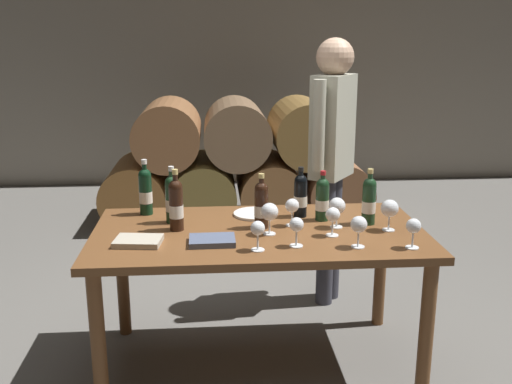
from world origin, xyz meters
name	(u,v)px	position (x,y,z in m)	size (l,w,h in m)	color
ground_plane	(259,362)	(0.00, 0.00, 0.00)	(14.00, 14.00, 0.00)	#66635E
cellar_back_wall	(230,63)	(0.00, 4.20, 1.40)	(10.00, 0.24, 2.80)	gray
barrel_stack	(236,165)	(0.00, 2.60, 0.53)	(2.49, 0.90, 1.15)	#956230
dining_table	(259,247)	(0.00, 0.00, 0.67)	(1.70, 0.90, 0.76)	brown
wine_bottle_0	(176,204)	(-0.42, 0.04, 0.90)	(0.07, 0.07, 0.32)	black
wine_bottle_1	(172,199)	(-0.45, 0.17, 0.89)	(0.07, 0.07, 0.31)	#19381E
wine_bottle_2	(300,195)	(0.25, 0.22, 0.88)	(0.07, 0.07, 0.28)	black
wine_bottle_3	(369,200)	(0.59, 0.06, 0.89)	(0.07, 0.07, 0.30)	#19381E
wine_bottle_4	(322,199)	(0.35, 0.15, 0.88)	(0.07, 0.07, 0.27)	#19381E
wine_bottle_5	(261,204)	(0.02, 0.04, 0.89)	(0.07, 0.07, 0.29)	black
wine_bottle_6	(146,191)	(-0.60, 0.33, 0.89)	(0.07, 0.07, 0.31)	black
wine_glass_0	(292,207)	(0.18, 0.06, 0.86)	(0.07, 0.07, 0.15)	white
wine_glass_1	(390,209)	(0.66, -0.05, 0.87)	(0.09, 0.09, 0.16)	white
wine_glass_2	(359,225)	(0.45, -0.28, 0.87)	(0.08, 0.08, 0.15)	white
wine_glass_3	(413,227)	(0.70, -0.31, 0.86)	(0.07, 0.07, 0.15)	white
wine_glass_4	(258,230)	(-0.03, -0.29, 0.86)	(0.07, 0.07, 0.14)	white
wine_glass_5	(297,226)	(0.16, -0.25, 0.86)	(0.07, 0.07, 0.14)	white
wine_glass_6	(270,213)	(0.05, -0.06, 0.87)	(0.09, 0.09, 0.16)	white
wine_glass_7	(333,216)	(0.36, -0.11, 0.86)	(0.07, 0.07, 0.15)	white
wine_glass_8	(337,207)	(0.41, 0.02, 0.87)	(0.09, 0.09, 0.16)	white
tasting_notebook	(138,241)	(-0.59, -0.16, 0.77)	(0.22, 0.16, 0.03)	#B2A893
leather_ledger	(212,241)	(-0.24, -0.18, 0.77)	(0.22, 0.16, 0.03)	#4C5670
serving_plate	(255,214)	(0.00, 0.26, 0.77)	(0.24, 0.24, 0.01)	white
sommelier_presenting	(332,147)	(0.52, 0.75, 1.04)	(0.33, 0.42, 1.72)	#383842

